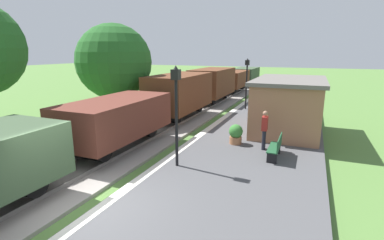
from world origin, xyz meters
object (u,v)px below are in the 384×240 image
at_px(lamp_post_far, 247,74).
at_px(tree_trackside_far, 114,62).
at_px(bench_down_platform, 292,108).
at_px(lamp_post_near, 176,98).
at_px(person_waiting, 264,129).
at_px(station_hut, 289,105).
at_px(potted_planter, 236,134).
at_px(freight_train, 198,91).
at_px(tree_field_left, 128,54).
at_px(bench_near_hut, 276,147).

height_order(lamp_post_far, tree_trackside_far, tree_trackside_far).
xyz_separation_m(bench_down_platform, lamp_post_near, (-3.32, -10.80, 2.08)).
relative_size(person_waiting, tree_trackside_far, 0.28).
height_order(station_hut, bench_down_platform, station_hut).
xyz_separation_m(station_hut, potted_planter, (-1.98, -3.38, -0.93)).
bearing_deg(tree_trackside_far, person_waiting, -15.61).
relative_size(freight_train, lamp_post_near, 10.59).
bearing_deg(tree_field_left, station_hut, -21.73).
xyz_separation_m(freight_train, lamp_post_near, (3.44, -10.95, 1.30)).
bearing_deg(lamp_post_near, freight_train, 107.45).
bearing_deg(person_waiting, tree_field_left, -37.73).
distance_m(bench_near_hut, tree_trackside_far, 11.45).
relative_size(lamp_post_near, tree_field_left, 0.66).
bearing_deg(bench_near_hut, station_hut, 89.49).
height_order(lamp_post_near, tree_trackside_far, tree_trackside_far).
bearing_deg(station_hut, lamp_post_far, 123.91).
bearing_deg(freight_train, bench_down_platform, -1.25).
bearing_deg(station_hut, person_waiting, -100.26).
relative_size(station_hut, bench_down_platform, 3.87).
bearing_deg(tree_field_left, lamp_post_near, -49.34).
height_order(station_hut, lamp_post_near, lamp_post_near).
relative_size(freight_train, bench_near_hut, 26.13).
xyz_separation_m(potted_planter, tree_trackside_far, (-8.47, 2.45, 3.06)).
height_order(station_hut, tree_trackside_far, tree_trackside_far).
relative_size(bench_down_platform, tree_trackside_far, 0.25).
height_order(person_waiting, tree_field_left, tree_field_left).
bearing_deg(bench_down_platform, potted_planter, -104.69).
bearing_deg(person_waiting, station_hut, -103.23).
distance_m(freight_train, bench_near_hut, 11.09).
bearing_deg(tree_trackside_far, bench_near_hut, -19.35).
bearing_deg(tree_field_left, lamp_post_far, -3.06).
distance_m(freight_train, lamp_post_near, 11.55).
bearing_deg(freight_train, person_waiting, -51.93).
distance_m(station_hut, tree_trackside_far, 10.71).
height_order(bench_near_hut, tree_trackside_far, tree_trackside_far).
bearing_deg(lamp_post_near, lamp_post_far, 90.00).
height_order(bench_near_hut, bench_down_platform, same).
bearing_deg(lamp_post_near, bench_down_platform, 72.93).
xyz_separation_m(station_hut, tree_trackside_far, (-10.46, -0.93, 2.13)).
bearing_deg(potted_planter, lamp_post_near, -112.05).
height_order(station_hut, potted_planter, station_hut).
relative_size(station_hut, lamp_post_far, 1.57).
xyz_separation_m(bench_down_platform, person_waiting, (-0.62, -7.69, 0.46)).
height_order(potted_planter, tree_field_left, tree_field_left).
relative_size(person_waiting, tree_field_left, 0.30).
xyz_separation_m(lamp_post_near, tree_field_left, (-10.60, 12.34, 1.35)).
bearing_deg(freight_train, tree_field_left, 168.99).
bearing_deg(station_hut, freight_train, 148.48).
relative_size(lamp_post_near, tree_trackside_far, 0.61).
distance_m(bench_near_hut, bench_down_platform, 8.61).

